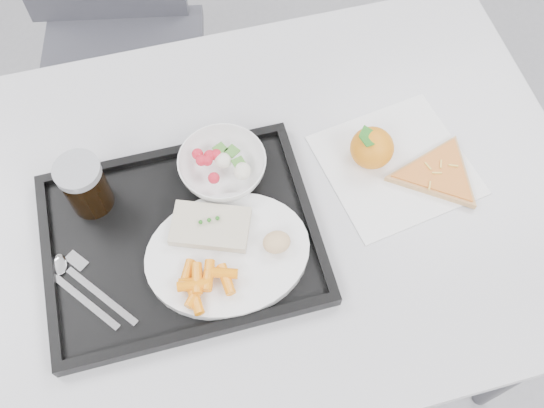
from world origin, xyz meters
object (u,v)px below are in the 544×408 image
Objects in this scene: cola_glass at (85,185)px; tangerine at (372,148)px; salad_bowl at (223,167)px; chair at (111,26)px; tray at (181,239)px; dinner_plate at (228,254)px; table at (245,221)px; pizza_slice at (438,173)px.

cola_glass reaches higher than tangerine.
salad_bowl is 1.48× the size of tangerine.
chair is at bearing 104.75° from salad_bowl.
cola_glass is at bearing 141.23° from tray.
dinner_plate is 2.62× the size of tangerine.
tray is (0.07, -0.74, 0.22)m from chair.
chair reaches higher than table.
salad_bowl reaches higher than tray.
table is 0.36m from pizza_slice.
cola_glass is (-0.23, 0.00, 0.03)m from salad_bowl.
cola_glass is 0.61m from pizza_slice.
pizza_slice is (0.47, 0.01, 0.00)m from tray.
table is 5.39× the size of pizza_slice.
chair is 0.78m from tray.
chair is (-0.19, 0.70, -0.15)m from table.
pizza_slice reaches higher than table.
chair is at bearing 95.54° from tray.
cola_glass reaches higher than pizza_slice.
tray is at bearing -159.77° from table.
pizza_slice is at bearing 1.11° from tray.
tray is 0.14m from salad_bowl.
chair reaches higher than pizza_slice.
table is 0.15m from tray.
tray is at bearing -178.89° from pizza_slice.
table is 7.89× the size of salad_bowl.
tray is 2.02× the size of pizza_slice.
table is at bearing -14.36° from cola_glass.
chair reaches higher than salad_bowl.
table is at bearing -172.26° from tangerine.
tangerine is (0.36, 0.08, 0.03)m from tray.
tangerine is 0.13m from pizza_slice.
pizza_slice is at bearing -32.51° from tangerine.
table is 0.29m from cola_glass.
salad_bowl is (-0.02, 0.06, 0.11)m from table.
salad_bowl is at bearing 174.11° from tangerine.
salad_bowl is (0.03, 0.16, 0.01)m from dinner_plate.
cola_glass is (-0.20, 0.16, 0.05)m from dinner_plate.
tray is 0.09m from dinner_plate.
table is at bearing -74.92° from chair.
table is at bearing 20.23° from tray.
tray is 4.37× the size of tangerine.
chair is at bearing 84.52° from cola_glass.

